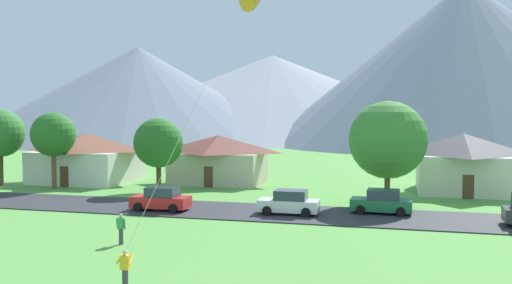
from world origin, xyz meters
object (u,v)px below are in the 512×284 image
at_px(watcher_person, 121,228).
at_px(tree_center, 158,143).
at_px(house_leftmost, 463,162).
at_px(tree_right_of_center, 53,135).
at_px(parked_car_white_mid_east, 289,203).
at_px(parked_car_green_mid_west, 382,202).
at_px(house_left_center, 218,159).
at_px(tree_near_right, 0,133).
at_px(tree_near_left, 388,140).
at_px(parked_car_red_west_end, 161,199).
at_px(house_right_center, 87,157).

bearing_deg(watcher_person, tree_center, 108.92).
distance_m(house_leftmost, tree_right_of_center, 37.82).
bearing_deg(parked_car_white_mid_east, tree_center, 149.68).
xyz_separation_m(parked_car_green_mid_west, parked_car_white_mid_east, (-6.25, -1.91, 0.00)).
bearing_deg(watcher_person, parked_car_white_mid_east, 55.72).
height_order(house_left_center, parked_car_green_mid_west, house_left_center).
height_order(tree_near_right, parked_car_green_mid_west, tree_near_right).
bearing_deg(watcher_person, tree_right_of_center, 133.13).
bearing_deg(tree_near_left, tree_center, 174.01).
relative_size(tree_center, parked_car_green_mid_west, 1.57).
height_order(tree_near_left, parked_car_red_west_end, tree_near_left).
xyz_separation_m(parked_car_white_mid_east, watcher_person, (-7.21, -10.57, 0.01)).
bearing_deg(house_left_center, house_right_center, -169.85).
xyz_separation_m(tree_near_right, parked_car_white_mid_east, (30.00, -7.50, -4.31)).
bearing_deg(parked_car_green_mid_west, house_right_center, 160.42).
relative_size(parked_car_red_west_end, parked_car_green_mid_west, 0.99).
bearing_deg(house_right_center, tree_near_left, -12.60).
bearing_deg(tree_near_right, house_leftmost, 9.43).
distance_m(tree_center, watcher_person, 19.87).
height_order(house_right_center, tree_near_left, tree_near_left).
bearing_deg(house_left_center, watcher_person, -83.24).
xyz_separation_m(house_left_center, parked_car_green_mid_west, (16.48, -13.10, -1.66)).
bearing_deg(tree_near_right, tree_near_left, -2.65).
xyz_separation_m(house_right_center, tree_right_of_center, (-0.22, -5.23, 2.48)).
distance_m(tree_right_of_center, parked_car_white_mid_east, 25.45).
relative_size(house_leftmost, tree_right_of_center, 1.17).
distance_m(parked_car_red_west_end, watcher_person, 9.97).
xyz_separation_m(tree_right_of_center, watcher_person, (16.79, -17.92, -4.22)).
height_order(house_leftmost, house_left_center, house_leftmost).
distance_m(house_leftmost, tree_near_right, 43.69).
bearing_deg(house_leftmost, tree_right_of_center, -168.86).
distance_m(tree_center, parked_car_red_west_end, 10.35).
bearing_deg(parked_car_white_mid_east, watcher_person, -124.28).
relative_size(house_left_center, parked_car_red_west_end, 2.29).
height_order(tree_near_left, tree_near_right, tree_near_left).
height_order(tree_right_of_center, parked_car_white_mid_east, tree_right_of_center).
xyz_separation_m(parked_car_red_west_end, parked_car_white_mid_east, (9.31, 0.83, 0.00)).
bearing_deg(watcher_person, house_leftmost, 51.24).
relative_size(house_leftmost, tree_center, 1.26).
xyz_separation_m(tree_center, parked_car_white_mid_east, (13.54, -7.92, -3.57)).
distance_m(house_leftmost, house_right_center, 36.87).
xyz_separation_m(house_right_center, watcher_person, (16.57, -23.16, -1.74)).
bearing_deg(parked_car_white_mid_east, house_right_center, 152.10).
relative_size(house_right_center, parked_car_red_west_end, 2.41).
bearing_deg(tree_near_right, house_right_center, 39.24).
relative_size(tree_near_left, watcher_person, 4.81).
distance_m(house_left_center, parked_car_green_mid_west, 21.12).
bearing_deg(house_left_center, parked_car_white_mid_east, -55.70).
relative_size(house_right_center, parked_car_green_mid_west, 2.38).
bearing_deg(tree_near_left, watcher_person, -130.04).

